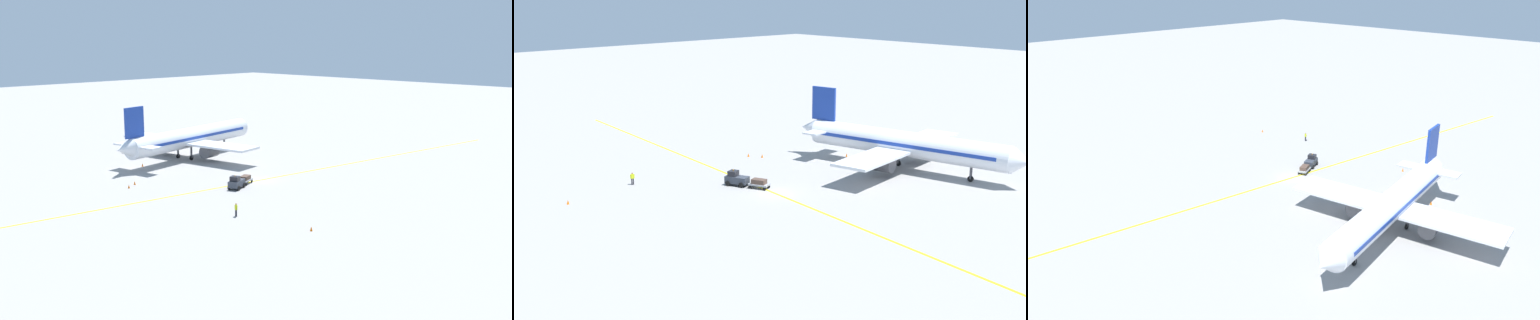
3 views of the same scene
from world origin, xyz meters
The scene contains 10 objects.
ground_plane centered at (0.00, 0.00, 0.00)m, with size 400.00×400.00×0.00m, color gray.
apron_yellow_centreline centered at (0.00, 0.00, 0.00)m, with size 0.40×120.00×0.01m, color yellow.
airplane_at_gate centered at (-21.21, 3.67, 3.71)m, with size 28.48×35.44×10.60m.
baggage_tug_dark centered at (1.26, -6.12, 0.90)m, with size 2.62×3.34×2.11m.
baggage_cart_trailing centered at (0.01, -3.07, 0.76)m, with size 2.28×2.94×1.24m.
ground_crew_worker centered at (11.12, -15.56, 0.91)m, with size 0.56×0.32×1.68m.
traffic_cone_near_nose centered at (-10.15, -16.97, 0.28)m, with size 0.32×0.32×0.55m, color orange.
traffic_cone_mid_apron centered at (-11.34, -15.15, 0.28)m, with size 0.32×0.32×0.55m, color orange.
traffic_cone_by_wingtip centered at (-21.18, -6.88, 0.28)m, with size 0.32×0.32×0.55m, color orange.
traffic_cone_far_edge centered at (21.38, -13.48, 0.28)m, with size 0.32×0.32×0.55m, color orange.
Camera 3 is at (-51.58, 54.17, 31.56)m, focal length 35.00 mm.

